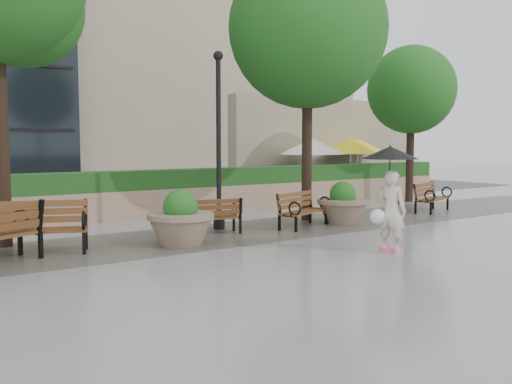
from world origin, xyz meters
TOP-DOWN VIEW (x-y plane):
  - ground at (0.00, 0.00)m, footprint 100.00×100.00m
  - cobble_strip at (0.00, 3.00)m, footprint 28.00×3.20m
  - hedge_wall at (0.00, 7.00)m, footprint 24.00×0.80m
  - cafe_wall at (9.50, 10.00)m, footprint 10.00×0.60m
  - cafe_hedge at (9.00, 7.80)m, footprint 8.00×0.50m
  - asphalt_street at (0.00, 11.00)m, footprint 40.00×7.00m
  - bldg_stone at (10.00, 23.00)m, footprint 18.00×10.00m
  - bench_1 at (-4.57, 3.07)m, footprint 2.03×1.44m
  - bench_2 at (-0.69, 3.16)m, footprint 1.68×0.97m
  - bench_3 at (1.86, 2.69)m, footprint 1.78×1.21m
  - bench_4 at (7.24, 2.86)m, footprint 1.78×1.15m
  - planter_left at (-1.85, 2.28)m, footprint 1.41×1.41m
  - planter_right at (3.18, 2.63)m, footprint 1.34×1.34m
  - lamppost at (-0.02, 3.70)m, footprint 0.28×0.28m
  - tree_1 at (2.99, 3.78)m, footprint 4.30×4.30m
  - tree_2 at (9.33, 5.41)m, footprint 3.29×3.16m
  - patio_umb_white at (7.13, 8.37)m, footprint 2.50×2.50m
  - patio_umb_yellow_a at (9.29, 8.47)m, footprint 2.50×2.50m
  - patio_umb_yellow_b at (10.34, 9.11)m, footprint 2.50×2.50m
  - pedestrian at (1.17, -0.75)m, footprint 1.13×1.13m

SIDE VIEW (x-z plane):
  - ground at x=0.00m, z-range 0.00..0.00m
  - asphalt_street at x=0.00m, z-range 0.00..0.00m
  - cobble_strip at x=0.00m, z-range 0.00..0.01m
  - bench_2 at x=-0.69m, z-range -0.17..0.68m
  - bench_4 at x=7.24m, z-range -0.18..0.71m
  - bench_3 at x=1.86m, z-range -0.18..0.71m
  - bench_1 at x=-4.57m, z-range -0.21..0.81m
  - planter_right at x=3.18m, z-range -0.12..1.00m
  - cafe_hedge at x=9.00m, z-range 0.00..0.90m
  - planter_left at x=-1.85m, z-range -0.13..1.05m
  - hedge_wall at x=0.00m, z-range -0.01..1.34m
  - pedestrian at x=1.17m, z-range 0.23..2.30m
  - lamppost at x=-0.02m, z-range -0.25..4.12m
  - patio_umb_white at x=7.13m, z-range 0.84..3.14m
  - patio_umb_yellow_a at x=9.29m, z-range 0.84..3.14m
  - patio_umb_yellow_b at x=10.34m, z-range 0.84..3.14m
  - cafe_wall at x=9.50m, z-range 0.00..4.00m
  - tree_2 at x=9.33m, z-range 1.12..6.75m
  - tree_1 at x=2.99m, z-range 1.40..8.77m
  - bldg_stone at x=10.00m, z-range 0.00..20.00m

